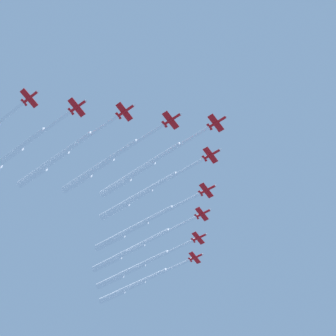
{
  "coord_description": "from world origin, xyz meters",
  "views": [
    {
      "loc": [
        146.4,
        6.64,
        30.37
      ],
      "look_at": [
        0.0,
        0.0,
        180.21
      ],
      "focal_mm": 50.27,
      "sensor_mm": 36.0,
      "label": 1
    }
  ],
  "objects_px": {
    "jet_port_inner": "(136,197)",
    "jet_starboard_inner": "(98,167)",
    "jet_starboard_mid": "(53,161)",
    "jet_trail_port": "(130,271)",
    "jet_port_outer": "(128,251)",
    "jet_tail_end": "(131,287)",
    "jet_port_mid": "(132,229)",
    "jet_starboard_outer": "(7,158)",
    "jet_lead": "(138,171)"
  },
  "relations": [
    {
      "from": "jet_starboard_mid",
      "to": "jet_port_outer",
      "type": "height_order",
      "value": "jet_starboard_mid"
    },
    {
      "from": "jet_port_inner",
      "to": "jet_starboard_outer",
      "type": "xyz_separation_m",
      "value": [
        30.35,
        -53.55,
        -2.05
      ]
    },
    {
      "from": "jet_starboard_mid",
      "to": "jet_port_inner",
      "type": "bearing_deg",
      "value": 127.81
    },
    {
      "from": "jet_starboard_outer",
      "to": "jet_tail_end",
      "type": "bearing_deg",
      "value": 157.99
    },
    {
      "from": "jet_tail_end",
      "to": "jet_port_outer",
      "type": "bearing_deg",
      "value": 3.49
    },
    {
      "from": "jet_starboard_inner",
      "to": "jet_port_mid",
      "type": "bearing_deg",
      "value": 166.11
    },
    {
      "from": "jet_port_inner",
      "to": "jet_port_outer",
      "type": "relative_size",
      "value": 0.9
    },
    {
      "from": "jet_tail_end",
      "to": "jet_starboard_outer",
      "type": "bearing_deg",
      "value": -22.01
    },
    {
      "from": "jet_port_inner",
      "to": "jet_trail_port",
      "type": "bearing_deg",
      "value": -171.51
    },
    {
      "from": "jet_starboard_inner",
      "to": "jet_port_mid",
      "type": "xyz_separation_m",
      "value": [
        -43.4,
        10.73,
        -0.86
      ]
    },
    {
      "from": "jet_tail_end",
      "to": "jet_port_inner",
      "type": "bearing_deg",
      "value": 7.5
    },
    {
      "from": "jet_port_mid",
      "to": "jet_starboard_inner",
      "type": "bearing_deg",
      "value": -13.89
    },
    {
      "from": "jet_lead",
      "to": "jet_port_mid",
      "type": "distance_m",
      "value": 38.92
    },
    {
      "from": "jet_lead",
      "to": "jet_starboard_mid",
      "type": "distance_m",
      "value": 37.99
    },
    {
      "from": "jet_starboard_mid",
      "to": "jet_lead",
      "type": "bearing_deg",
      "value": 102.69
    },
    {
      "from": "jet_port_inner",
      "to": "jet_tail_end",
      "type": "relative_size",
      "value": 0.93
    },
    {
      "from": "jet_port_outer",
      "to": "jet_starboard_inner",
      "type": "bearing_deg",
      "value": -5.91
    },
    {
      "from": "jet_port_mid",
      "to": "jet_tail_end",
      "type": "distance_m",
      "value": 57.49
    },
    {
      "from": "jet_tail_end",
      "to": "jet_trail_port",
      "type": "bearing_deg",
      "value": 4.35
    },
    {
      "from": "jet_port_inner",
      "to": "jet_starboard_mid",
      "type": "relative_size",
      "value": 1.02
    },
    {
      "from": "jet_port_inner",
      "to": "jet_port_outer",
      "type": "bearing_deg",
      "value": -169.02
    },
    {
      "from": "jet_port_inner",
      "to": "jet_tail_end",
      "type": "xyz_separation_m",
      "value": [
        -77.03,
        -10.15,
        -1.64
      ]
    },
    {
      "from": "jet_starboard_inner",
      "to": "jet_starboard_mid",
      "type": "height_order",
      "value": "jet_starboard_mid"
    },
    {
      "from": "jet_starboard_outer",
      "to": "jet_trail_port",
      "type": "bearing_deg",
      "value": 153.27
    },
    {
      "from": "jet_lead",
      "to": "jet_tail_end",
      "type": "relative_size",
      "value": 0.91
    },
    {
      "from": "jet_tail_end",
      "to": "jet_starboard_inner",
      "type": "bearing_deg",
      "value": -2.54
    },
    {
      "from": "jet_starboard_inner",
      "to": "jet_tail_end",
      "type": "xyz_separation_m",
      "value": [
        -100.51,
        4.46,
        1.16
      ]
    },
    {
      "from": "jet_lead",
      "to": "jet_starboard_mid",
      "type": "height_order",
      "value": "jet_lead"
    },
    {
      "from": "jet_starboard_mid",
      "to": "jet_port_mid",
      "type": "bearing_deg",
      "value": 146.78
    },
    {
      "from": "jet_port_inner",
      "to": "jet_starboard_inner",
      "type": "relative_size",
      "value": 1.05
    },
    {
      "from": "jet_port_inner",
      "to": "jet_starboard_outer",
      "type": "relative_size",
      "value": 1.0
    },
    {
      "from": "jet_port_inner",
      "to": "jet_port_mid",
      "type": "xyz_separation_m",
      "value": [
        -19.92,
        -3.88,
        -3.66
      ]
    },
    {
      "from": "jet_starboard_outer",
      "to": "jet_port_inner",
      "type": "bearing_deg",
      "value": 119.54
    },
    {
      "from": "jet_starboard_inner",
      "to": "jet_port_outer",
      "type": "distance_m",
      "value": 64.78
    },
    {
      "from": "jet_port_inner",
      "to": "jet_starboard_inner",
      "type": "xyz_separation_m",
      "value": [
        23.48,
        -14.61,
        -2.8
      ]
    },
    {
      "from": "jet_starboard_outer",
      "to": "jet_tail_end",
      "type": "relative_size",
      "value": 0.93
    },
    {
      "from": "jet_port_inner",
      "to": "jet_starboard_mid",
      "type": "distance_m",
      "value": 43.56
    },
    {
      "from": "jet_starboard_mid",
      "to": "jet_port_outer",
      "type": "xyz_separation_m",
      "value": [
        -67.65,
        26.46,
        -0.98
      ]
    },
    {
      "from": "jet_starboard_outer",
      "to": "jet_port_outer",
      "type": "bearing_deg",
      "value": 147.4
    },
    {
      "from": "jet_starboard_outer",
      "to": "jet_trail_port",
      "type": "relative_size",
      "value": 0.92
    },
    {
      "from": "jet_lead",
      "to": "jet_tail_end",
      "type": "height_order",
      "value": "jet_lead"
    },
    {
      "from": "jet_port_mid",
      "to": "jet_starboard_outer",
      "type": "relative_size",
      "value": 1.05
    },
    {
      "from": "jet_starboard_mid",
      "to": "jet_trail_port",
      "type": "height_order",
      "value": "jet_starboard_mid"
    },
    {
      "from": "jet_starboard_inner",
      "to": "jet_trail_port",
      "type": "xyz_separation_m",
      "value": [
        -82.1,
        5.86,
        0.3
      ]
    },
    {
      "from": "jet_starboard_outer",
      "to": "jet_starboard_inner",
      "type": "bearing_deg",
      "value": 100.01
    },
    {
      "from": "jet_port_mid",
      "to": "jet_tail_end",
      "type": "bearing_deg",
      "value": -173.74
    },
    {
      "from": "jet_port_outer",
      "to": "jet_tail_end",
      "type": "distance_m",
      "value": 36.14
    },
    {
      "from": "jet_starboard_mid",
      "to": "jet_tail_end",
      "type": "bearing_deg",
      "value": 166.84
    },
    {
      "from": "jet_starboard_mid",
      "to": "jet_starboard_outer",
      "type": "relative_size",
      "value": 0.98
    },
    {
      "from": "jet_trail_port",
      "to": "jet_tail_end",
      "type": "xyz_separation_m",
      "value": [
        -18.4,
        -1.4,
        0.85
      ]
    }
  ]
}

